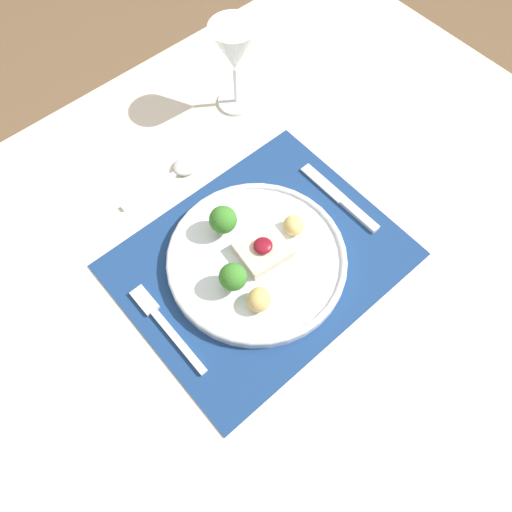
# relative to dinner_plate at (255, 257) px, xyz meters

# --- Properties ---
(ground_plane) EXTENTS (8.00, 8.00, 0.00)m
(ground_plane) POSITION_rel_dinner_plate_xyz_m (0.01, -0.00, -0.75)
(ground_plane) COLOR brown
(dining_table) EXTENTS (1.37, 1.04, 0.74)m
(dining_table) POSITION_rel_dinner_plate_xyz_m (0.01, -0.00, -0.10)
(dining_table) COLOR beige
(dining_table) RESTS_ON ground_plane
(placemat) EXTENTS (0.45, 0.36, 0.00)m
(placemat) POSITION_rel_dinner_plate_xyz_m (0.01, -0.00, -0.02)
(placemat) COLOR navy
(placemat) RESTS_ON dining_table
(dinner_plate) EXTENTS (0.30, 0.30, 0.07)m
(dinner_plate) POSITION_rel_dinner_plate_xyz_m (0.00, 0.00, 0.00)
(dinner_plate) COLOR silver
(dinner_plate) RESTS_ON placemat
(fork) EXTENTS (0.02, 0.18, 0.01)m
(fork) POSITION_rel_dinner_plate_xyz_m (-0.18, 0.01, -0.01)
(fork) COLOR silver
(fork) RESTS_ON placemat
(knife) EXTENTS (0.02, 0.18, 0.01)m
(knife) POSITION_rel_dinner_plate_xyz_m (0.20, -0.02, -0.01)
(knife) COLOR silver
(knife) RESTS_ON placemat
(spoon) EXTENTS (0.17, 0.04, 0.01)m
(spoon) POSITION_rel_dinner_plate_xyz_m (0.01, 0.23, -0.01)
(spoon) COLOR silver
(spoon) RESTS_ON dining_table
(wine_glass_near) EXTENTS (0.09, 0.09, 0.18)m
(wine_glass_near) POSITION_rel_dinner_plate_xyz_m (0.21, 0.30, 0.11)
(wine_glass_near) COLOR white
(wine_glass_near) RESTS_ON dining_table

